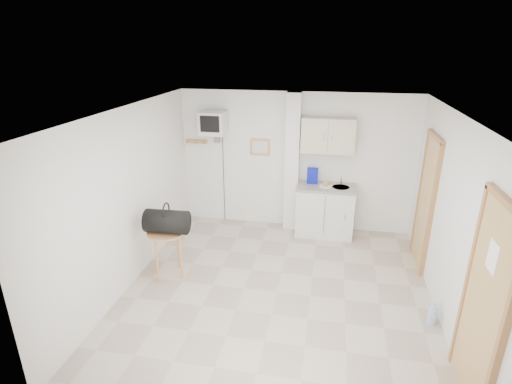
% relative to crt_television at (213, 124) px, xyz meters
% --- Properties ---
extents(ground, '(4.50, 4.50, 0.00)m').
position_rel_crt_television_xyz_m(ground, '(1.45, -2.02, -1.94)').
color(ground, '#B6A793').
rests_on(ground, ground).
extents(room_envelope, '(4.24, 4.54, 2.55)m').
position_rel_crt_television_xyz_m(room_envelope, '(1.69, -1.93, -0.40)').
color(room_envelope, white).
rests_on(room_envelope, ground).
extents(kitchenette, '(1.03, 0.58, 2.10)m').
position_rel_crt_television_xyz_m(kitchenette, '(2.02, -0.02, -1.13)').
color(kitchenette, silver).
rests_on(kitchenette, ground).
extents(crt_television, '(0.44, 0.45, 2.15)m').
position_rel_crt_television_xyz_m(crt_television, '(0.00, 0.00, 0.00)').
color(crt_television, slate).
rests_on(crt_television, ground).
extents(round_table, '(0.56, 0.56, 0.73)m').
position_rel_crt_television_xyz_m(round_table, '(-0.20, -1.87, -1.33)').
color(round_table, '#A2723D').
rests_on(round_table, ground).
extents(duffel_bag, '(0.63, 0.36, 0.46)m').
position_rel_crt_television_xyz_m(duffel_bag, '(-0.16, -1.91, -1.04)').
color(duffel_bag, black).
rests_on(duffel_bag, round_table).
extents(water_bottle, '(0.10, 0.10, 0.31)m').
position_rel_crt_television_xyz_m(water_bottle, '(3.43, -2.32, -1.79)').
color(water_bottle, '#98B6D5').
rests_on(water_bottle, ground).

